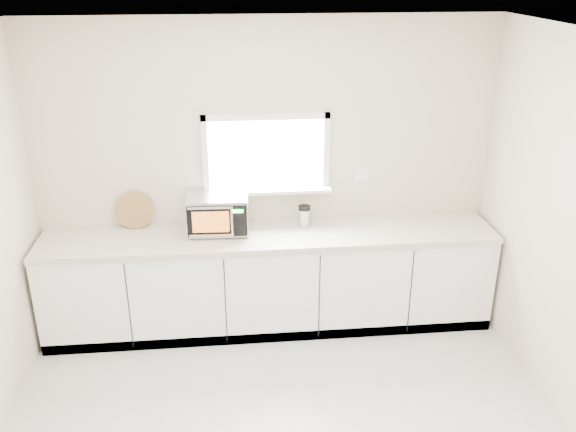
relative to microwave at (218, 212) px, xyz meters
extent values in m
cube|color=beige|center=(0.43, 0.20, 0.26)|extent=(4.00, 0.02, 2.70)
cube|color=white|center=(0.43, 0.19, 0.46)|extent=(1.00, 0.02, 0.60)
cube|color=white|center=(0.43, 0.12, 0.14)|extent=(1.12, 0.16, 0.03)
cube|color=white|center=(0.43, 0.17, 0.78)|extent=(1.10, 0.04, 0.05)
cube|color=white|center=(0.43, 0.17, 0.13)|extent=(1.10, 0.04, 0.05)
cube|color=white|center=(-0.09, 0.17, 0.46)|extent=(0.05, 0.04, 0.70)
cube|color=white|center=(0.96, 0.17, 0.46)|extent=(0.05, 0.04, 0.70)
cube|color=white|center=(1.28, 0.19, 0.23)|extent=(0.12, 0.01, 0.12)
cube|color=white|center=(0.43, -0.10, -0.65)|extent=(3.92, 0.60, 0.88)
cube|color=beige|center=(0.43, -0.11, -0.19)|extent=(3.92, 0.64, 0.04)
cylinder|color=black|center=(-0.22, -0.14, -0.17)|extent=(0.02, 0.02, 0.02)
cylinder|color=black|center=(-0.21, 0.17, -0.17)|extent=(0.02, 0.02, 0.02)
cylinder|color=black|center=(0.21, -0.16, -0.17)|extent=(0.02, 0.02, 0.02)
cylinder|color=black|center=(0.22, 0.15, -0.17)|extent=(0.02, 0.02, 0.02)
cube|color=#B5B8BC|center=(0.00, 0.01, 0.00)|extent=(0.53, 0.41, 0.31)
cube|color=black|center=(-0.01, -0.20, 0.00)|extent=(0.50, 0.03, 0.27)
cube|color=orange|center=(-0.06, -0.20, 0.00)|extent=(0.31, 0.02, 0.19)
cylinder|color=silver|center=(0.12, -0.23, 0.00)|extent=(0.02, 0.02, 0.24)
cube|color=black|center=(0.17, -0.21, 0.00)|extent=(0.12, 0.01, 0.27)
cube|color=#19FF33|center=(0.17, -0.21, 0.09)|extent=(0.09, 0.01, 0.03)
cube|color=silver|center=(0.00, 0.01, 0.16)|extent=(0.53, 0.41, 0.01)
cube|color=#432F18|center=(0.09, -0.02, -0.05)|extent=(0.11, 0.22, 0.26)
cube|color=black|center=(0.06, -0.08, 0.06)|extent=(0.02, 0.04, 0.09)
cube|color=black|center=(0.09, -0.08, 0.07)|extent=(0.02, 0.04, 0.09)
cube|color=black|center=(0.12, -0.07, 0.05)|extent=(0.02, 0.04, 0.09)
cube|color=black|center=(0.08, -0.08, 0.09)|extent=(0.02, 0.04, 0.09)
cube|color=black|center=(0.11, -0.07, 0.09)|extent=(0.02, 0.04, 0.09)
cylinder|color=olive|center=(-0.73, 0.14, -0.01)|extent=(0.33, 0.08, 0.33)
cylinder|color=#B5B8BC|center=(0.75, 0.03, -0.10)|extent=(0.13, 0.13, 0.15)
cylinder|color=black|center=(0.75, 0.03, 0.00)|extent=(0.12, 0.12, 0.04)
camera|label=1|loc=(0.11, -4.87, 2.01)|focal=38.00mm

